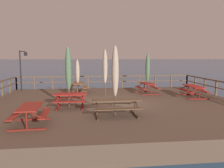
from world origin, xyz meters
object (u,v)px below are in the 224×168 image
picnic_table_mid_centre (194,89)px  picnic_table_back_left (116,104)px  patio_umbrella_tall_front (105,67)px  lamp_post_hooked (22,64)px  patio_umbrella_tall_mid_left (115,72)px  picnic_table_front_left (148,86)px  patio_umbrella_tall_back_right (148,68)px  picnic_table_back_right (70,98)px  patio_umbrella_tall_back_left (68,69)px  picnic_table_mid_right (30,111)px  patio_umbrella_short_front (77,72)px  picnic_table_front_right (78,86)px

picnic_table_mid_centre → picnic_table_back_left: 7.09m
patio_umbrella_tall_front → lamp_post_hooked: 7.15m
picnic_table_back_left → patio_umbrella_tall_mid_left: 1.47m
picnic_table_front_left → patio_umbrella_tall_back_right: size_ratio=0.64×
picnic_table_back_right → patio_umbrella_tall_back_left: bearing=147.5°
picnic_table_mid_right → patio_umbrella_tall_mid_left: bearing=15.5°
picnic_table_mid_centre → patio_umbrella_tall_mid_left: 7.30m
patio_umbrella_short_front → picnic_table_mid_right: bearing=-101.4°
picnic_table_back_left → lamp_post_hooked: lamp_post_hooked is taller
picnic_table_back_left → picnic_table_front_left: bearing=62.0°
picnic_table_back_right → lamp_post_hooked: size_ratio=0.52×
picnic_table_back_left → patio_umbrella_tall_back_right: size_ratio=0.74×
lamp_post_hooked → picnic_table_back_right: bearing=-56.9°
picnic_table_front_left → lamp_post_hooked: bearing=166.1°
picnic_table_mid_centre → patio_umbrella_tall_back_right: (-2.69, 1.80, 1.32)m
picnic_table_back_left → patio_umbrella_tall_front: size_ratio=0.68×
picnic_table_back_left → picnic_table_front_right: 6.92m
picnic_table_mid_centre → patio_umbrella_tall_back_left: bearing=-164.7°
picnic_table_back_left → patio_umbrella_tall_back_left: size_ratio=0.68×
patio_umbrella_tall_mid_left → lamp_post_hooked: 10.42m
patio_umbrella_tall_back_left → lamp_post_hooked: size_ratio=1.01×
picnic_table_back_right → patio_umbrella_tall_mid_left: 3.22m
patio_umbrella_tall_back_left → patio_umbrella_short_front: patio_umbrella_tall_back_left is taller
patio_umbrella_short_front → picnic_table_front_right: bearing=-61.2°
picnic_table_back_right → patio_umbrella_tall_back_right: patio_umbrella_tall_back_right is taller
picnic_table_front_right → patio_umbrella_tall_back_right: patio_umbrella_tall_back_right is taller
picnic_table_mid_centre → lamp_post_hooked: (-12.19, 4.16, 1.55)m
patio_umbrella_tall_front → patio_umbrella_tall_back_left: (-2.18, -2.95, 0.02)m
picnic_table_mid_centre → patio_umbrella_short_front: 8.32m
picnic_table_mid_centre → picnic_table_front_left: bearing=146.1°
patio_umbrella_tall_front → patio_umbrella_tall_back_right: (3.22, 1.05, -0.15)m
picnic_table_front_right → picnic_table_mid_right: size_ratio=0.97×
picnic_table_back_left → picnic_table_mid_right: 3.72m
patio_umbrella_tall_front → patio_umbrella_tall_back_left: 3.67m
picnic_table_front_left → patio_umbrella_tall_mid_left: 6.87m
picnic_table_mid_centre → picnic_table_mid_right: same height
picnic_table_front_left → picnic_table_back_right: 6.71m
picnic_table_front_left → picnic_table_back_right: size_ratio=1.13×
picnic_table_front_left → picnic_table_front_right: size_ratio=1.08×
picnic_table_mid_right → patio_umbrella_tall_back_left: 3.50m
patio_umbrella_tall_mid_left → lamp_post_hooked: (-6.34, 8.26, 0.07)m
picnic_table_mid_right → picnic_table_back_right: bearing=64.4°
picnic_table_back_right → lamp_post_hooked: (-4.17, 6.41, 1.56)m
patio_umbrella_tall_mid_left → patio_umbrella_tall_back_left: patio_umbrella_tall_back_left is taller
picnic_table_front_left → patio_umbrella_tall_back_right: patio_umbrella_tall_back_right is taller
picnic_table_front_left → lamp_post_hooked: 9.93m
patio_umbrella_tall_mid_left → picnic_table_front_left: bearing=61.7°
picnic_table_front_left → patio_umbrella_tall_back_left: 6.90m
picnic_table_front_left → picnic_table_back_right: (-5.35, -4.04, -0.00)m
picnic_table_mid_right → patio_umbrella_tall_front: size_ratio=0.56×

